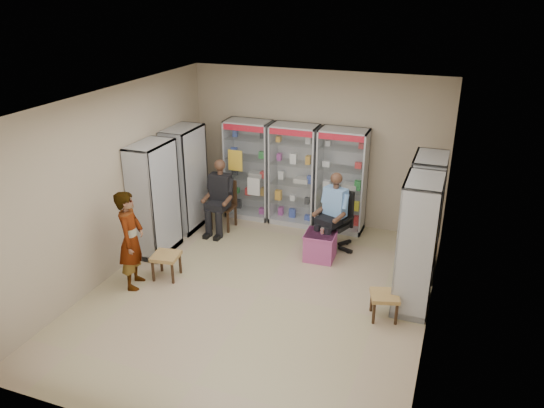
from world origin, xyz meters
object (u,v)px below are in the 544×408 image
(cabinet_right_far, at_px, (425,216))
(cabinet_back_mid, at_px, (294,175))
(cabinet_left_near, at_px, (154,199))
(woven_stool_b, at_px, (167,266))
(cabinet_right_near, at_px, (417,245))
(pink_trunk, at_px, (320,246))
(woven_stool_a, at_px, (384,306))
(cabinet_back_left, at_px, (249,170))
(office_chair, at_px, (336,221))
(wooden_chair, at_px, (223,206))
(seated_shopkeeper, at_px, (335,214))
(cabinet_back_right, at_px, (342,181))
(standing_man, at_px, (131,240))

(cabinet_right_far, bearing_deg, cabinet_back_mid, 66.35)
(cabinet_left_near, distance_m, woven_stool_b, 1.26)
(cabinet_right_near, distance_m, pink_trunk, 2.05)
(woven_stool_a, distance_m, woven_stool_b, 3.50)
(cabinet_right_near, bearing_deg, cabinet_left_near, 87.43)
(cabinet_back_left, height_order, cabinet_right_far, same)
(office_chair, xyz_separation_m, woven_stool_b, (-2.31, -1.95, -0.33))
(cabinet_right_far, bearing_deg, woven_stool_b, 113.33)
(cabinet_left_near, distance_m, wooden_chair, 1.56)
(cabinet_right_near, relative_size, woven_stool_b, 4.82)
(cabinet_right_near, xyz_separation_m, woven_stool_b, (-3.83, -0.55, -0.79))
(cabinet_back_mid, bearing_deg, woven_stool_a, -50.23)
(woven_stool_b, bearing_deg, cabinet_right_far, 23.33)
(cabinet_left_near, distance_m, seated_shopkeeper, 3.17)
(cabinet_back_right, distance_m, cabinet_right_near, 2.76)
(cabinet_back_right, height_order, cabinet_right_far, same)
(wooden_chair, relative_size, seated_shopkeeper, 0.68)
(cabinet_back_mid, bearing_deg, office_chair, -37.99)
(cabinet_back_mid, height_order, woven_stool_a, cabinet_back_mid)
(cabinet_right_far, distance_m, cabinet_right_near, 1.10)
(cabinet_back_left, bearing_deg, wooden_chair, -108.90)
(cabinet_back_left, bearing_deg, cabinet_right_far, -17.75)
(cabinet_left_near, relative_size, standing_man, 1.25)
(cabinet_back_mid, distance_m, office_chair, 1.42)
(cabinet_right_near, distance_m, office_chair, 2.12)
(seated_shopkeeper, distance_m, pink_trunk, 0.63)
(cabinet_back_right, distance_m, cabinet_right_far, 1.98)
(wooden_chair, distance_m, woven_stool_a, 3.98)
(cabinet_back_left, distance_m, seated_shopkeeper, 2.22)
(cabinet_back_right, xyz_separation_m, office_chair, (0.11, -0.83, -0.46))
(cabinet_right_far, relative_size, woven_stool_b, 4.82)
(seated_shopkeeper, bearing_deg, woven_stool_b, -120.52)
(cabinet_left_near, xyz_separation_m, seated_shopkeeper, (2.94, 1.15, -0.31))
(cabinet_back_right, relative_size, pink_trunk, 3.98)
(cabinet_back_left, height_order, cabinet_left_near, same)
(cabinet_back_right, bearing_deg, woven_stool_a, -64.32)
(wooden_chair, xyz_separation_m, office_chair, (2.26, -0.10, 0.07))
(wooden_chair, distance_m, seated_shopkeeper, 2.28)
(woven_stool_a, distance_m, standing_man, 3.93)
(cabinet_right_near, xyz_separation_m, office_chair, (-1.52, 1.40, -0.46))
(cabinet_back_right, bearing_deg, cabinet_right_near, -53.84)
(seated_shopkeeper, relative_size, standing_man, 0.86)
(office_chair, bearing_deg, cabinet_right_near, -22.67)
(cabinet_right_near, relative_size, seated_shopkeeper, 1.45)
(wooden_chair, bearing_deg, pink_trunk, -15.03)
(cabinet_back_right, bearing_deg, pink_trunk, -91.48)
(cabinet_right_far, distance_m, cabinet_left_near, 4.55)
(cabinet_back_left, distance_m, cabinet_right_far, 3.71)
(pink_trunk, xyz_separation_m, woven_stool_b, (-2.17, -1.48, -0.03))
(office_chair, height_order, woven_stool_b, office_chair)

